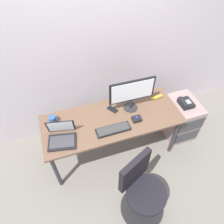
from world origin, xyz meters
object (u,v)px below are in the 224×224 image
at_px(office_chair, 141,192).
at_px(monitor_main, 132,92).
at_px(cell_phone, 112,109).
at_px(laptop, 62,136).
at_px(desk_phone, 186,103).
at_px(keyboard, 113,129).
at_px(trackball_mouse, 137,119).
at_px(banana, 157,97).
at_px(coffee_mug, 53,119).
at_px(file_cabinet, 179,118).

xyz_separation_m(office_chair, monitor_main, (0.23, 0.95, 0.58)).
bearing_deg(cell_phone, laptop, 168.78).
height_order(desk_phone, keyboard, keyboard).
height_order(keyboard, laptop, laptop).
distance_m(trackball_mouse, banana, 0.49).
relative_size(desk_phone, office_chair, 0.22).
bearing_deg(keyboard, desk_phone, 8.92).
xyz_separation_m(office_chair, banana, (0.63, 1.00, 0.33)).
bearing_deg(cell_phone, coffee_mug, 146.08).
height_order(office_chair, cell_phone, office_chair).
xyz_separation_m(file_cabinet, office_chair, (-1.02, -0.86, 0.10)).
relative_size(desk_phone, coffee_mug, 2.05).
distance_m(file_cabinet, laptop, 1.78).
relative_size(laptop, cell_phone, 2.52).
bearing_deg(office_chair, laptop, 133.04).
relative_size(trackball_mouse, banana, 0.58).
bearing_deg(keyboard, file_cabinet, 9.67).
bearing_deg(banana, keyboard, -156.02).
height_order(desk_phone, laptop, laptop).
bearing_deg(trackball_mouse, file_cabinet, 9.71).
xyz_separation_m(trackball_mouse, coffee_mug, (-0.97, 0.29, 0.02)).
distance_m(desk_phone, cell_phone, 1.03).
xyz_separation_m(monitor_main, cell_phone, (-0.23, 0.04, -0.26)).
xyz_separation_m(laptop, trackball_mouse, (0.91, -0.01, -0.03)).
bearing_deg(coffee_mug, monitor_main, -4.47).
bearing_deg(file_cabinet, coffee_mug, 174.90).
xyz_separation_m(trackball_mouse, banana, (0.41, 0.27, -0.00)).
xyz_separation_m(keyboard, trackball_mouse, (0.32, 0.05, 0.01)).
bearing_deg(monitor_main, file_cabinet, -5.88).
xyz_separation_m(monitor_main, coffee_mug, (-0.98, 0.08, -0.22)).
relative_size(desk_phone, banana, 1.05).
bearing_deg(banana, trackball_mouse, -146.49).
relative_size(desk_phone, monitor_main, 0.35).
bearing_deg(keyboard, cell_phone, 72.78).
xyz_separation_m(monitor_main, laptop, (-0.92, -0.21, -0.21)).
xyz_separation_m(desk_phone, office_chair, (-1.01, -0.85, -0.24)).
bearing_deg(laptop, trackball_mouse, -0.62).
height_order(keyboard, trackball_mouse, trackball_mouse).
height_order(laptop, cell_phone, laptop).
relative_size(file_cabinet, cell_phone, 4.35).
relative_size(monitor_main, coffee_mug, 5.87).
height_order(desk_phone, trackball_mouse, trackball_mouse).
height_order(trackball_mouse, banana, trackball_mouse).
bearing_deg(desk_phone, cell_phone, 172.16).
bearing_deg(laptop, monitor_main, 12.75).
bearing_deg(keyboard, banana, 23.98).
relative_size(coffee_mug, cell_phone, 0.69).
height_order(desk_phone, cell_phone, cell_phone).
xyz_separation_m(desk_phone, coffee_mug, (-1.76, 0.17, 0.12)).
distance_m(cell_phone, banana, 0.64).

